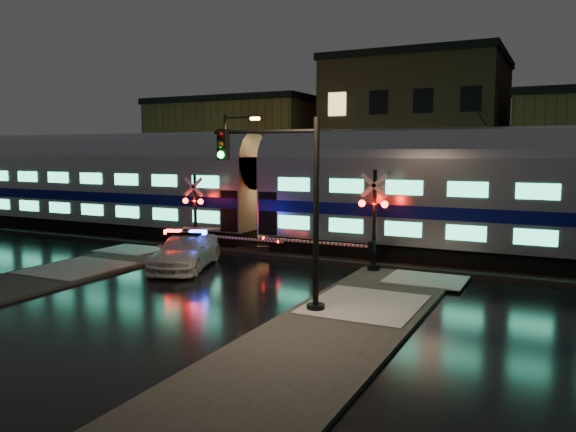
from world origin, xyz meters
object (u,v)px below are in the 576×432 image
Objects in this scene: crossing_signal_right at (365,230)px; streetlight at (229,166)px; police_car at (186,251)px; crossing_signal_left at (200,223)px; traffic_light at (288,210)px.

streetlight is at bearing 148.75° from crossing_signal_right.
police_car is at bearing -68.67° from streetlight.
crossing_signal_left is 0.91× the size of traffic_light.
crossing_signal_left is at bearing 152.13° from traffic_light.
streetlight reaches higher than traffic_light.
streetlight is (-2.55, 6.70, 2.57)m from crossing_signal_left.
police_car is 0.92× the size of crossing_signal_right.
traffic_light reaches higher than crossing_signal_left.
crossing_signal_right is 13.12m from streetlight.
crossing_signal_left is at bearing -69.14° from streetlight.
traffic_light is (8.08, -6.61, 1.63)m from crossing_signal_left.
traffic_light is (-0.39, -6.61, 1.47)m from crossing_signal_right.
traffic_light is at bearing -51.38° from streetlight.
crossing_signal_right is 1.00× the size of traffic_light.
crossing_signal_right reaches higher than crossing_signal_left.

